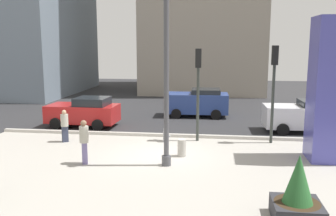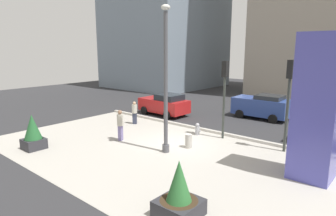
{
  "view_description": "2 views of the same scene",
  "coord_description": "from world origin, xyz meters",
  "px_view_note": "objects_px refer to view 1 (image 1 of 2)",
  "views": [
    {
      "loc": [
        2.34,
        -15.29,
        4.72
      ],
      "look_at": [
        0.49,
        -0.96,
        2.22
      ],
      "focal_mm": 39.67,
      "sensor_mm": 36.0,
      "label": 1
    },
    {
      "loc": [
        9.79,
        -12.2,
        5.21
      ],
      "look_at": [
        0.2,
        -0.92,
        2.18
      ],
      "focal_mm": 31.43,
      "sensor_mm": 36.0,
      "label": 2
    }
  ],
  "objects_px": {
    "potted_plant_by_pillar": "(298,196)",
    "traffic_light_corner": "(274,78)",
    "car_curb_west": "(197,102)",
    "pedestrian_by_curb": "(84,140)",
    "concrete_bollard": "(182,148)",
    "traffic_light_far_side": "(198,79)",
    "fire_hydrant": "(166,135)",
    "car_curb_east": "(307,116)",
    "pedestrian_on_sidewalk": "(65,124)",
    "car_intersection": "(84,112)",
    "lamp_post": "(166,76)",
    "art_pillar_blue": "(332,90)"
  },
  "relations": [
    {
      "from": "art_pillar_blue",
      "to": "pedestrian_on_sidewalk",
      "type": "height_order",
      "value": "art_pillar_blue"
    },
    {
      "from": "fire_hydrant",
      "to": "car_curb_west",
      "type": "height_order",
      "value": "car_curb_west"
    },
    {
      "from": "pedestrian_on_sidewalk",
      "to": "car_intersection",
      "type": "bearing_deg",
      "value": 94.71
    },
    {
      "from": "art_pillar_blue",
      "to": "traffic_light_far_side",
      "type": "distance_m",
      "value": 5.94
    },
    {
      "from": "traffic_light_corner",
      "to": "car_curb_west",
      "type": "height_order",
      "value": "traffic_light_corner"
    },
    {
      "from": "potted_plant_by_pillar",
      "to": "traffic_light_corner",
      "type": "bearing_deg",
      "value": 86.75
    },
    {
      "from": "fire_hydrant",
      "to": "pedestrian_by_curb",
      "type": "relative_size",
      "value": 0.42
    },
    {
      "from": "potted_plant_by_pillar",
      "to": "pedestrian_by_curb",
      "type": "relative_size",
      "value": 1.04
    },
    {
      "from": "lamp_post",
      "to": "car_curb_west",
      "type": "xyz_separation_m",
      "value": [
        0.69,
        10.23,
        -2.57
      ]
    },
    {
      "from": "car_curb_east",
      "to": "pedestrian_on_sidewalk",
      "type": "height_order",
      "value": "car_curb_east"
    },
    {
      "from": "art_pillar_blue",
      "to": "car_curb_west",
      "type": "bearing_deg",
      "value": 123.84
    },
    {
      "from": "traffic_light_corner",
      "to": "car_curb_east",
      "type": "distance_m",
      "value": 4.06
    },
    {
      "from": "traffic_light_far_side",
      "to": "potted_plant_by_pillar",
      "type": "bearing_deg",
      "value": -69.09
    },
    {
      "from": "potted_plant_by_pillar",
      "to": "concrete_bollard",
      "type": "height_order",
      "value": "potted_plant_by_pillar"
    },
    {
      "from": "fire_hydrant",
      "to": "traffic_light_far_side",
      "type": "height_order",
      "value": "traffic_light_far_side"
    },
    {
      "from": "lamp_post",
      "to": "car_curb_east",
      "type": "xyz_separation_m",
      "value": [
        6.77,
        6.58,
        -2.61
      ]
    },
    {
      "from": "pedestrian_by_curb",
      "to": "lamp_post",
      "type": "bearing_deg",
      "value": 3.66
    },
    {
      "from": "potted_plant_by_pillar",
      "to": "traffic_light_corner",
      "type": "height_order",
      "value": "traffic_light_corner"
    },
    {
      "from": "car_curb_east",
      "to": "potted_plant_by_pillar",
      "type": "bearing_deg",
      "value": -104.02
    },
    {
      "from": "lamp_post",
      "to": "car_curb_east",
      "type": "height_order",
      "value": "lamp_post"
    },
    {
      "from": "art_pillar_blue",
      "to": "car_intersection",
      "type": "distance_m",
      "value": 13.19
    },
    {
      "from": "traffic_light_corner",
      "to": "car_intersection",
      "type": "distance_m",
      "value": 10.73
    },
    {
      "from": "traffic_light_far_side",
      "to": "art_pillar_blue",
      "type": "bearing_deg",
      "value": -23.26
    },
    {
      "from": "fire_hydrant",
      "to": "traffic_light_corner",
      "type": "distance_m",
      "value": 5.78
    },
    {
      "from": "potted_plant_by_pillar",
      "to": "traffic_light_far_side",
      "type": "relative_size",
      "value": 0.41
    },
    {
      "from": "potted_plant_by_pillar",
      "to": "traffic_light_corner",
      "type": "distance_m",
      "value": 8.49
    },
    {
      "from": "car_curb_east",
      "to": "pedestrian_on_sidewalk",
      "type": "relative_size",
      "value": 2.79
    },
    {
      "from": "car_curb_west",
      "to": "car_intersection",
      "type": "bearing_deg",
      "value": -148.82
    },
    {
      "from": "art_pillar_blue",
      "to": "potted_plant_by_pillar",
      "type": "relative_size",
      "value": 3.13
    },
    {
      "from": "potted_plant_by_pillar",
      "to": "car_intersection",
      "type": "xyz_separation_m",
      "value": [
        -9.74,
        10.51,
        0.13
      ]
    },
    {
      "from": "pedestrian_by_curb",
      "to": "concrete_bollard",
      "type": "bearing_deg",
      "value": 21.64
    },
    {
      "from": "concrete_bollard",
      "to": "car_intersection",
      "type": "distance_m",
      "value": 8.0
    },
    {
      "from": "concrete_bollard",
      "to": "pedestrian_on_sidewalk",
      "type": "height_order",
      "value": "pedestrian_on_sidewalk"
    },
    {
      "from": "car_intersection",
      "to": "pedestrian_on_sidewalk",
      "type": "xyz_separation_m",
      "value": [
        0.29,
        -3.51,
        0.03
      ]
    },
    {
      "from": "potted_plant_by_pillar",
      "to": "lamp_post",
      "type": "bearing_deg",
      "value": 134.84
    },
    {
      "from": "traffic_light_far_side",
      "to": "fire_hydrant",
      "type": "bearing_deg",
      "value": -164.27
    },
    {
      "from": "car_curb_west",
      "to": "pedestrian_by_curb",
      "type": "height_order",
      "value": "car_curb_west"
    },
    {
      "from": "car_intersection",
      "to": "fire_hydrant",
      "type": "bearing_deg",
      "value": -29.16
    },
    {
      "from": "pedestrian_on_sidewalk",
      "to": "lamp_post",
      "type": "bearing_deg",
      "value": -28.31
    },
    {
      "from": "fire_hydrant",
      "to": "traffic_light_corner",
      "type": "xyz_separation_m",
      "value": [
        5.06,
        0.48,
        2.76
      ]
    },
    {
      "from": "lamp_post",
      "to": "pedestrian_on_sidewalk",
      "type": "xyz_separation_m",
      "value": [
        -5.36,
        2.89,
        -2.63
      ]
    },
    {
      "from": "potted_plant_by_pillar",
      "to": "concrete_bollard",
      "type": "distance_m",
      "value": 6.5
    },
    {
      "from": "traffic_light_far_side",
      "to": "pedestrian_on_sidewalk",
      "type": "height_order",
      "value": "traffic_light_far_side"
    },
    {
      "from": "car_intersection",
      "to": "pedestrian_by_curb",
      "type": "height_order",
      "value": "pedestrian_by_curb"
    },
    {
      "from": "art_pillar_blue",
      "to": "traffic_light_corner",
      "type": "distance_m",
      "value": 3.08
    },
    {
      "from": "art_pillar_blue",
      "to": "traffic_light_far_side",
      "type": "height_order",
      "value": "art_pillar_blue"
    },
    {
      "from": "car_curb_east",
      "to": "pedestrian_by_curb",
      "type": "xyz_separation_m",
      "value": [
        -10.02,
        -6.78,
        0.1
      ]
    },
    {
      "from": "art_pillar_blue",
      "to": "car_intersection",
      "type": "relative_size",
      "value": 1.42
    },
    {
      "from": "potted_plant_by_pillar",
      "to": "concrete_bollard",
      "type": "xyz_separation_m",
      "value": [
        -3.61,
        5.39,
        -0.34
      ]
    },
    {
      "from": "traffic_light_far_side",
      "to": "car_curb_west",
      "type": "bearing_deg",
      "value": 92.99
    }
  ]
}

